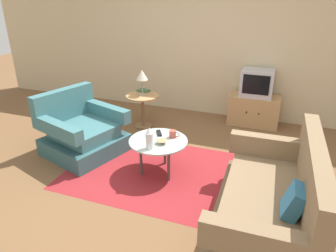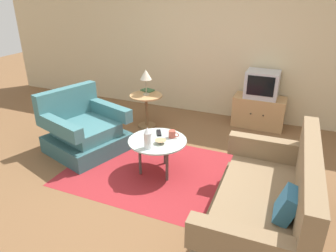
% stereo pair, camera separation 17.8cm
% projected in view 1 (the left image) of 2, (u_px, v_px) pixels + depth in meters
% --- Properties ---
extents(ground_plane, '(16.00, 16.00, 0.00)m').
position_uv_depth(ground_plane, '(158.00, 174.00, 3.97)').
color(ground_plane, brown).
extents(back_wall, '(9.00, 0.12, 2.70)m').
position_uv_depth(back_wall, '(208.00, 39.00, 5.45)').
color(back_wall, '#CCB78E').
rests_on(back_wall, ground).
extents(area_rug, '(2.29, 1.66, 0.00)m').
position_uv_depth(area_rug, '(159.00, 172.00, 4.02)').
color(area_rug, maroon).
rests_on(area_rug, ground).
extents(armchair, '(1.18, 1.20, 0.86)m').
position_uv_depth(armchair, '(82.00, 133.00, 4.43)').
color(armchair, '#325C60').
rests_on(armchair, ground).
extents(couch, '(0.92, 1.69, 0.96)m').
position_uv_depth(couch, '(270.00, 205.00, 2.92)').
color(couch, brown).
rests_on(couch, ground).
extents(coffee_table, '(0.73, 0.73, 0.46)m').
position_uv_depth(coffee_table, '(158.00, 143.00, 3.85)').
color(coffee_table, '#B2C6C1').
rests_on(coffee_table, ground).
extents(side_table, '(0.54, 0.54, 0.56)m').
position_uv_depth(side_table, '(143.00, 104.00, 5.17)').
color(side_table, tan).
rests_on(side_table, ground).
extents(tv_stand, '(0.84, 0.44, 0.51)m').
position_uv_depth(tv_stand, '(254.00, 110.00, 5.34)').
color(tv_stand, tan).
rests_on(tv_stand, ground).
extents(television, '(0.52, 0.42, 0.44)m').
position_uv_depth(television, '(257.00, 83.00, 5.15)').
color(television, '#B7B7BC').
rests_on(television, tv_stand).
extents(table_lamp, '(0.19, 0.19, 0.42)m').
position_uv_depth(table_lamp, '(142.00, 76.00, 4.98)').
color(table_lamp, '#9E937A').
rests_on(table_lamp, side_table).
extents(vase, '(0.09, 0.09, 0.27)m').
position_uv_depth(vase, '(149.00, 139.00, 3.59)').
color(vase, white).
rests_on(vase, coffee_table).
extents(mug, '(0.13, 0.09, 0.09)m').
position_uv_depth(mug, '(173.00, 134.00, 3.89)').
color(mug, '#B74C3D').
rests_on(mug, coffee_table).
extents(bowl, '(0.14, 0.14, 0.05)m').
position_uv_depth(bowl, '(162.00, 142.00, 3.75)').
color(bowl, tan).
rests_on(bowl, coffee_table).
extents(tv_remote_dark, '(0.13, 0.18, 0.02)m').
position_uv_depth(tv_remote_dark, '(159.00, 133.00, 4.00)').
color(tv_remote_dark, black).
rests_on(tv_remote_dark, coffee_table).
extents(book, '(0.24, 0.21, 0.02)m').
position_uv_depth(book, '(143.00, 91.00, 5.30)').
color(book, '#3D663D').
rests_on(book, side_table).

